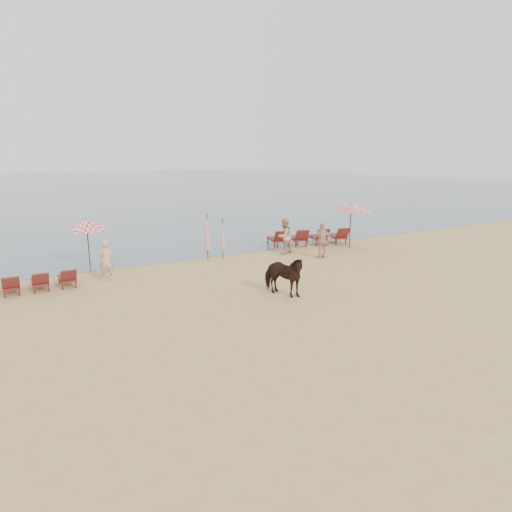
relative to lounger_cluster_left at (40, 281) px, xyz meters
The scene contains 12 objects.
ground 11.12m from the lounger_cluster_left, 47.21° to the right, with size 120.00×120.00×0.00m, color tan.
sea 72.24m from the lounger_cluster_left, 84.00° to the left, with size 160.00×140.00×0.06m, color #51606B.
lounger_cluster_left is the anchor object (origin of this frame).
lounger_cluster_right 13.99m from the lounger_cluster_left, ahead, with size 4.72×2.97×0.70m.
umbrella_open_left_b 4.01m from the lounger_cluster_left, 52.56° to the left, with size 1.80×1.84×2.30m.
umbrella_open_right 15.47m from the lounger_cluster_left, ahead, with size 2.08×2.08×2.54m.
umbrella_closed_left 7.58m from the lounger_cluster_left, ahead, with size 0.28×0.28×2.31m.
umbrella_closed_right 8.33m from the lounger_cluster_left, ahead, with size 0.24×0.24×2.00m.
cow 9.11m from the lounger_cluster_left, 33.69° to the right, with size 0.82×1.80×1.52m, color black.
beachgoer_left 2.50m from the lounger_cluster_left, ahead, with size 0.62×0.40×1.69m, color tan.
beachgoer_right_a 11.51m from the lounger_cluster_left, ahead, with size 0.90×0.70×1.85m, color tan.
beachgoer_right_b 12.61m from the lounger_cluster_left, ahead, with size 1.03×0.43×1.77m, color tan.
Camera 1 is at (-8.20, -9.26, 4.91)m, focal length 30.00 mm.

